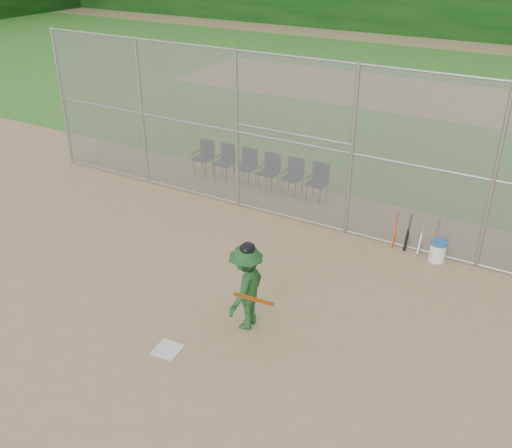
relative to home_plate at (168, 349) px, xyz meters
The scene contains 14 objects.
ground 0.49m from the home_plate, 87.29° to the left, with size 100.00×100.00×0.00m, color tan.
grass_strip 18.49m from the home_plate, 89.93° to the left, with size 100.00×100.00×0.00m, color #316E21.
dirt_patch_far 18.49m from the home_plate, 89.93° to the left, with size 24.00×24.00×0.00m, color tan.
backstop_fence 5.86m from the home_plate, 89.76° to the left, with size 16.09×0.09×4.00m.
home_plate is the anchor object (origin of this frame).
batter_at_plate 1.73m from the home_plate, 57.49° to the left, with size 0.97×1.29×1.73m.
water_cooler 6.21m from the home_plate, 58.64° to the left, with size 0.36×0.36×0.46m.
spare_bats 6.11m from the home_plate, 64.25° to the left, with size 0.96×0.40×0.83m.
chair_0 7.95m from the home_plate, 120.33° to the left, with size 0.54×0.52×0.96m, color #10123B, non-canonical shape.
chair_1 7.61m from the home_plate, 115.58° to the left, with size 0.54×0.52×0.96m, color #10123B, non-canonical shape.
chair_2 7.33m from the home_plate, 110.43° to the left, with size 0.54×0.52×0.96m, color #10123B, non-canonical shape.
chair_3 7.11m from the home_plate, 104.91° to the left, with size 0.54×0.52×0.96m, color #10123B, non-canonical shape.
chair_4 6.96m from the home_plate, 99.09° to the left, with size 0.54×0.52×0.96m, color #10123B, non-canonical shape.
chair_5 6.88m from the home_plate, 93.07° to the left, with size 0.54×0.52×0.96m, color #10123B, non-canonical shape.
Camera 1 is at (5.15, -6.36, 6.47)m, focal length 40.00 mm.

